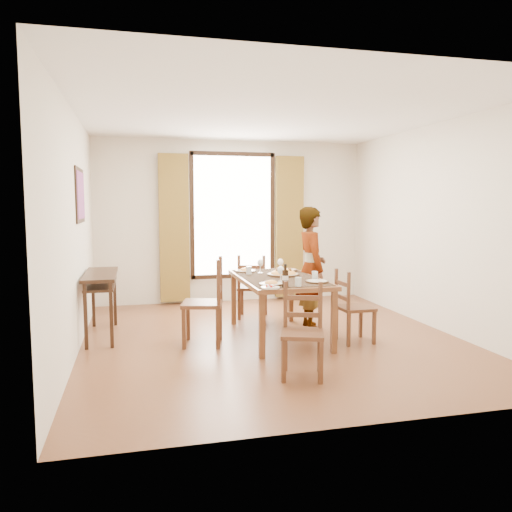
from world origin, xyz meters
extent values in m
plane|color=#512B19|center=(0.00, 0.00, 0.00)|extent=(5.00, 5.00, 0.00)
cube|color=beige|center=(0.00, 2.50, 1.35)|extent=(4.50, 0.10, 2.70)
cube|color=beige|center=(0.00, -2.50, 1.35)|extent=(4.50, 0.10, 2.70)
cube|color=beige|center=(-2.25, 0.00, 1.35)|extent=(0.10, 5.00, 2.70)
cube|color=beige|center=(2.25, 0.00, 1.35)|extent=(0.10, 5.00, 2.70)
cube|color=white|center=(0.00, 0.00, 2.72)|extent=(4.50, 5.00, 0.04)
cube|color=white|center=(0.00, 2.47, 1.45)|extent=(1.30, 0.04, 2.00)
cube|color=olive|center=(-0.98, 2.41, 1.25)|extent=(0.48, 0.10, 2.40)
cube|color=olive|center=(0.98, 2.41, 1.25)|extent=(0.48, 0.10, 2.40)
cube|color=black|center=(-2.24, 0.60, 1.75)|extent=(0.02, 0.86, 0.66)
cube|color=red|center=(-2.23, 0.60, 1.75)|extent=(0.01, 0.76, 0.56)
cube|color=black|center=(-2.03, 0.60, 0.78)|extent=(0.38, 1.20, 0.04)
cube|color=black|center=(-2.03, 0.60, 0.66)|extent=(0.34, 1.10, 0.03)
cube|color=black|center=(-2.17, 0.05, 0.38)|extent=(0.04, 0.04, 0.76)
cube|color=black|center=(-2.17, 1.15, 0.38)|extent=(0.04, 0.04, 0.76)
cube|color=black|center=(-1.89, 0.05, 0.38)|extent=(0.04, 0.04, 0.76)
cube|color=black|center=(-1.89, 1.15, 0.38)|extent=(0.04, 0.04, 0.76)
cube|color=brown|center=(0.10, 0.04, 0.72)|extent=(0.94, 1.68, 0.05)
cube|color=black|center=(0.10, 0.04, 0.75)|extent=(0.87, 1.55, 0.01)
cube|color=brown|center=(-0.31, -0.75, 0.35)|extent=(0.06, 0.06, 0.70)
cube|color=brown|center=(-0.31, 0.82, 0.35)|extent=(0.06, 0.06, 0.70)
cube|color=brown|center=(0.51, -0.75, 0.35)|extent=(0.06, 0.06, 0.70)
cube|color=brown|center=(0.51, 0.82, 0.35)|extent=(0.06, 0.06, 0.70)
cube|color=#50331A|center=(-0.86, -0.06, 0.49)|extent=(0.54, 0.54, 0.04)
cube|color=#50331A|center=(-1.00, 0.18, 0.24)|extent=(0.04, 0.04, 0.49)
cube|color=#50331A|center=(-0.63, 0.09, 0.24)|extent=(0.04, 0.04, 0.49)
cube|color=#50331A|center=(-1.09, -0.20, 0.24)|extent=(0.04, 0.04, 0.49)
cube|color=#50331A|center=(-0.71, -0.29, 0.24)|extent=(0.04, 0.04, 0.49)
cube|color=#50331A|center=(-0.62, 0.09, 0.76)|extent=(0.04, 0.04, 0.54)
cube|color=#50331A|center=(-0.70, -0.29, 0.76)|extent=(0.04, 0.04, 0.54)
cube|color=#50331A|center=(-0.66, -0.10, 0.65)|extent=(0.12, 0.38, 0.05)
cube|color=#50331A|center=(-0.66, -0.10, 0.84)|extent=(0.12, 0.38, 0.05)
cube|color=#50331A|center=(0.04, 1.17, 0.44)|extent=(0.52, 0.52, 0.04)
cube|color=#50331A|center=(0.26, 1.28, 0.22)|extent=(0.04, 0.04, 0.44)
cube|color=#50331A|center=(0.15, 0.94, 0.22)|extent=(0.04, 0.04, 0.44)
cube|color=#50331A|center=(-0.07, 1.39, 0.22)|extent=(0.04, 0.04, 0.44)
cube|color=#50331A|center=(-0.19, 1.06, 0.22)|extent=(0.04, 0.04, 0.44)
cube|color=#50331A|center=(0.14, 0.93, 0.68)|extent=(0.04, 0.04, 0.49)
cube|color=#50331A|center=(-0.19, 1.05, 0.68)|extent=(0.04, 0.04, 0.49)
cube|color=#50331A|center=(-0.02, 0.99, 0.59)|extent=(0.34, 0.14, 0.05)
cube|color=#50331A|center=(-0.02, 0.99, 0.76)|extent=(0.34, 0.14, 0.05)
cube|color=#50331A|center=(-0.08, -1.40, 0.42)|extent=(0.50, 0.50, 0.04)
cube|color=#50331A|center=(-0.30, -1.50, 0.21)|extent=(0.04, 0.04, 0.42)
cube|color=#50331A|center=(-0.19, -1.18, 0.21)|extent=(0.04, 0.04, 0.42)
cube|color=#50331A|center=(0.02, -1.61, 0.21)|extent=(0.04, 0.04, 0.42)
cube|color=#50331A|center=(0.13, -1.29, 0.21)|extent=(0.04, 0.04, 0.42)
cube|color=#50331A|center=(-0.19, -1.17, 0.66)|extent=(0.03, 0.03, 0.47)
cube|color=#50331A|center=(0.13, -1.28, 0.66)|extent=(0.03, 0.03, 0.47)
cube|color=#50331A|center=(-0.03, -1.23, 0.57)|extent=(0.33, 0.14, 0.05)
cube|color=#50331A|center=(-0.03, -1.23, 0.74)|extent=(0.33, 0.14, 0.05)
cube|color=#50331A|center=(0.93, -0.38, 0.41)|extent=(0.40, 0.40, 0.04)
cube|color=#50331A|center=(1.10, -0.54, 0.21)|extent=(0.04, 0.04, 0.41)
cube|color=#50331A|center=(0.77, -0.55, 0.21)|extent=(0.04, 0.04, 0.41)
cube|color=#50331A|center=(1.09, -0.21, 0.21)|extent=(0.04, 0.04, 0.41)
cube|color=#50331A|center=(0.76, -0.22, 0.21)|extent=(0.04, 0.04, 0.41)
cube|color=#50331A|center=(0.76, -0.55, 0.64)|extent=(0.03, 0.03, 0.46)
cube|color=#50331A|center=(0.75, -0.22, 0.64)|extent=(0.03, 0.03, 0.46)
cube|color=#50331A|center=(0.75, -0.39, 0.55)|extent=(0.04, 0.33, 0.05)
cube|color=#50331A|center=(0.75, -0.39, 0.72)|extent=(0.04, 0.33, 0.05)
imported|color=gray|center=(0.64, 0.38, 0.81)|extent=(0.63, 0.45, 1.61)
cylinder|color=silver|center=(0.45, -0.28, 0.81)|extent=(0.07, 0.07, 0.10)
cylinder|color=silver|center=(-0.20, 0.36, 0.81)|extent=(0.07, 0.07, 0.10)
cylinder|color=silver|center=(0.11, -0.69, 0.81)|extent=(0.07, 0.07, 0.10)
camera|label=1|loc=(-1.61, -5.78, 1.65)|focal=35.00mm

